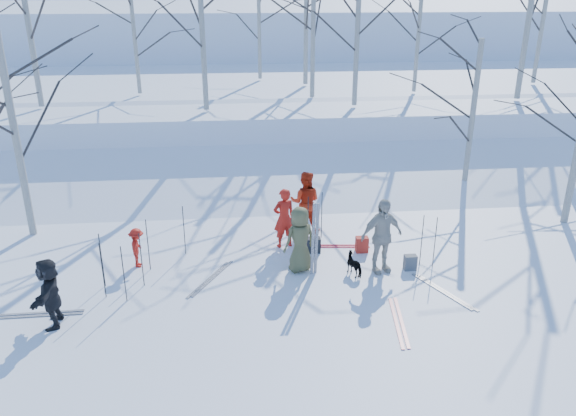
{
  "coord_description": "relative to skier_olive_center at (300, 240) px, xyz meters",
  "views": [
    {
      "loc": [
        -1.27,
        -11.61,
        6.57
      ],
      "look_at": [
        0.0,
        1.5,
        1.3
      ],
      "focal_mm": 35.0,
      "sensor_mm": 36.0,
      "label": 1
    }
  ],
  "objects": [
    {
      "name": "ski_pole_g",
      "position": [
        -4.5,
        -0.85,
        -0.16
      ],
      "size": [
        0.02,
        0.02,
        1.34
      ],
      "primitive_type": "cylinder",
      "color": "black",
      "rests_on": "ground"
    },
    {
      "name": "ski_pole_h",
      "position": [
        0.82,
        1.85,
        -0.16
      ],
      "size": [
        0.02,
        0.02,
        1.34
      ],
      "primitive_type": "cylinder",
      "color": "black",
      "rests_on": "ground"
    },
    {
      "name": "birch_plateau_h",
      "position": [
        -0.12,
        16.13,
        3.97
      ],
      "size": [
        4.24,
        4.24,
        5.2
      ],
      "primitive_type": null,
      "color": "silver",
      "rests_on": "snow_plateau"
    },
    {
      "name": "ski_pole_f",
      "position": [
        -4.01,
        -1.06,
        -0.16
      ],
      "size": [
        0.02,
        0.02,
        1.34
      ],
      "primitive_type": "cylinder",
      "color": "black",
      "rests_on": "ground"
    },
    {
      "name": "birch_plateau_k",
      "position": [
        3.19,
        9.19,
        4.24
      ],
      "size": [
        4.61,
        4.61,
        5.73
      ],
      "primitive_type": null,
      "color": "silver",
      "rests_on": "snow_plateau"
    },
    {
      "name": "far_hill",
      "position": [
        -0.2,
        37.4,
        1.17
      ],
      "size": [
        90.0,
        30.0,
        6.0
      ],
      "primitive_type": "cube",
      "color": "white",
      "rests_on": "ground"
    },
    {
      "name": "skier_redor_behind",
      "position": [
        0.42,
        2.33,
        0.06
      ],
      "size": [
        1.0,
        0.86,
        1.78
      ],
      "primitive_type": "imported",
      "rotation": [
        0.0,
        0.0,
        2.9
      ],
      "color": "red",
      "rests_on": "ground"
    },
    {
      "name": "backpack_grey",
      "position": [
        2.72,
        -0.23,
        -0.64
      ],
      "size": [
        0.3,
        0.2,
        0.38
      ],
      "primitive_type": "cube",
      "color": "#52555A",
      "rests_on": "ground"
    },
    {
      "name": "ski_pole_d",
      "position": [
        -4.62,
        -0.34,
        -0.16
      ],
      "size": [
        0.02,
        0.02,
        1.34
      ],
      "primitive_type": "cylinder",
      "color": "black",
      "rests_on": "ground"
    },
    {
      "name": "skier_olive_center",
      "position": [
        0.0,
        0.0,
        0.0
      ],
      "size": [
        0.95,
        0.81,
        1.66
      ],
      "primitive_type": "imported",
      "rotation": [
        0.0,
        0.0,
        3.55
      ],
      "color": "brown",
      "rests_on": "ground"
    },
    {
      "name": "ground",
      "position": [
        -0.2,
        -0.6,
        -0.83
      ],
      "size": [
        120.0,
        120.0,
        0.0
      ],
      "primitive_type": "plane",
      "color": "white",
      "rests_on": "ground"
    },
    {
      "name": "backpack_dark",
      "position": [
        0.49,
        0.97,
        -0.63
      ],
      "size": [
        0.34,
        0.24,
        0.4
      ],
      "primitive_type": "cube",
      "color": "black",
      "rests_on": "ground"
    },
    {
      "name": "birch_edge_a",
      "position": [
        -7.24,
        2.87,
        2.22
      ],
      "size": [
        4.86,
        4.86,
        6.09
      ],
      "primitive_type": null,
      "color": "silver",
      "rests_on": "ground"
    },
    {
      "name": "skier_red_north",
      "position": [
        -0.26,
        1.4,
        -0.01
      ],
      "size": [
        0.69,
        0.55,
        1.64
      ],
      "primitive_type": "imported",
      "rotation": [
        0.0,
        0.0,
        3.43
      ],
      "color": "red",
      "rests_on": "ground"
    },
    {
      "name": "skier_cream_east",
      "position": [
        1.95,
        -0.23,
        0.11
      ],
      "size": [
        1.19,
        0.76,
        1.89
      ],
      "primitive_type": "imported",
      "rotation": [
        0.0,
        0.0,
        0.29
      ],
      "color": "beige",
      "rests_on": "ground"
    },
    {
      "name": "birch_plateau_a",
      "position": [
        -8.85,
        10.12,
        4.89
      ],
      "size": [
        5.52,
        5.52,
        7.03
      ],
      "primitive_type": null,
      "color": "silver",
      "rests_on": "snow_plateau"
    },
    {
      "name": "ski_pair_c",
      "position": [
        -2.18,
        -0.25,
        -0.82
      ],
      "size": [
        1.79,
        2.07,
        0.02
      ],
      "primitive_type": null,
      "rotation": [
        0.0,
        0.0,
        -0.49
      ],
      "color": "silver",
      "rests_on": "ground"
    },
    {
      "name": "birch_plateau_j",
      "position": [
        1.92,
        14.3,
        4.76
      ],
      "size": [
        5.34,
        5.34,
        6.77
      ],
      "primitive_type": null,
      "color": "silver",
      "rests_on": "snow_plateau"
    },
    {
      "name": "ski_pole_e",
      "position": [
        -3.72,
        -0.41,
        -0.16
      ],
      "size": [
        0.02,
        0.02,
        1.34
      ],
      "primitive_type": "cylinder",
      "color": "black",
      "rests_on": "ground"
    },
    {
      "name": "ski_pole_j",
      "position": [
        -3.68,
        0.39,
        -0.16
      ],
      "size": [
        0.02,
        0.02,
        1.34
      ],
      "primitive_type": "cylinder",
      "color": "black",
      "rests_on": "ground"
    },
    {
      "name": "birch_plateau_d",
      "position": [
        6.41,
        11.86,
        3.57
      ],
      "size": [
        3.68,
        3.68,
        4.4
      ],
      "primitive_type": null,
      "color": "silver",
      "rests_on": "snow_plateau"
    },
    {
      "name": "ski_pair_d",
      "position": [
        3.17,
        -1.38,
        -0.82
      ],
      "size": [
        1.64,
        2.05,
        0.02
      ],
      "primitive_type": null,
      "rotation": [
        0.0,
        0.0,
        0.43
      ],
      "color": "silver",
      "rests_on": "ground"
    },
    {
      "name": "ski_pair_a",
      "position": [
        1.07,
        1.25,
        -0.82
      ],
      "size": [
        0.57,
        1.94,
        0.02
      ],
      "primitive_type": null,
      "rotation": [
        0.0,
        0.0,
        1.47
      ],
      "color": "#AB1830",
      "rests_on": "ground"
    },
    {
      "name": "ski_pair_e",
      "position": [
        -5.8,
        -1.47,
        -0.82
      ],
      "size": [
        0.26,
        1.91,
        0.02
      ],
      "primitive_type": null,
      "rotation": [
        0.0,
        0.0,
        1.59
      ],
      "color": "silver",
      "rests_on": "ground"
    },
    {
      "name": "ski_pole_a",
      "position": [
        3.32,
        -0.15,
        -0.16
      ],
      "size": [
        0.02,
        0.02,
        1.34
      ],
      "primitive_type": "cylinder",
      "color": "black",
      "rests_on": "ground"
    },
    {
      "name": "upright_ski_left",
      "position": [
        0.28,
        -0.29,
        0.12
      ],
      "size": [
        0.09,
        0.16,
        1.9
      ],
      "primitive_type": "cube",
      "rotation": [
        0.07,
        0.0,
        0.16
      ],
      "color": "silver",
      "rests_on": "ground"
    },
    {
      "name": "skier_grey_west",
      "position": [
        -5.33,
        -1.87,
        -0.08
      ],
      "size": [
        0.52,
        1.41,
        1.5
      ],
      "primitive_type": "imported",
      "rotation": [
        0.0,
        0.0,
        4.77
      ],
      "color": "black",
      "rests_on": "ground"
    },
    {
      "name": "birch_edge_e",
      "position": [
        6.17,
        5.0,
        1.69
      ],
      "size": [
        4.12,
        4.12,
        5.03
      ],
      "primitive_type": null,
      "color": "silver",
      "rests_on": "ground"
    },
    {
      "name": "ski_pole_b",
      "position": [
        3.05,
        0.01,
        -0.16
      ],
      "size": [
        0.02,
        0.02,
        1.34
      ],
      "primitive_type": "cylinder",
      "color": "black",
      "rests_on": "ground"
    },
    {
      "name": "snow_plateau",
      "position": [
        -0.2,
        16.4,
        0.17
      ],
      "size": [
        70.0,
        18.0,
        2.2
      ],
      "primitive_type": "cube",
      "color": "white",
      "rests_on": "ground"
    },
    {
      "name": "backpack_red",
      "position": [
        1.75,
        0.86,
        -0.62
      ],
      "size": [
        0.32,
        0.22,
        0.42
      ],
      "primitive_type": "cube",
      "color": "red",
      "rests_on": "ground"
    },
    {
      "name": "snow_ramp",
      "position": [
        -0.2,
        6.4,
        -0.68
      ],
      "size": [
        70.0,
        9.49,
        4.12
      ],
      "primitive_type": "cube",
      "rotation": [
        0.3,
        0.0,
        0.0
      ],
      "color": "white",
      "rests_on": "ground"
    },
    {
      "name": "dog",
      "position": [
        1.32,
        -0.33,
        -0.56
      ],
      "size": [
        0.54,
        0.69,
        0.53
      ],
      "primitive_type": "imported",
      "rotation": [
        0.0,
        0.0,
        3.61
      ],
      "color": "black",
      "rests_on": "ground"
    },
    {
      "name": "birch_plateau_b",
      "position": [
        -5.48,
        12.56,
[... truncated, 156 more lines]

